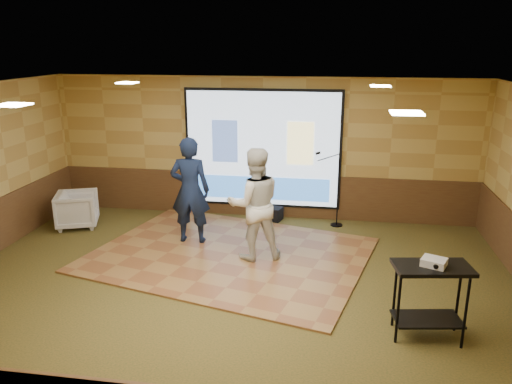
% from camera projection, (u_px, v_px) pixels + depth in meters
% --- Properties ---
extents(ground, '(9.00, 9.00, 0.00)m').
position_uv_depth(ground, '(230.00, 290.00, 7.69)').
color(ground, '#2E3518').
rests_on(ground, ground).
extents(room_shell, '(9.04, 7.04, 3.02)m').
position_uv_depth(room_shell, '(228.00, 157.00, 7.09)').
color(room_shell, tan).
rests_on(room_shell, ground).
extents(wainscot_back, '(9.00, 0.04, 0.95)m').
position_uv_depth(wainscot_back, '(262.00, 195.00, 10.85)').
color(wainscot_back, '#4D2D19').
rests_on(wainscot_back, ground).
extents(projector_screen, '(3.32, 0.06, 2.52)m').
position_uv_depth(projector_screen, '(262.00, 150.00, 10.52)').
color(projector_screen, black).
rests_on(projector_screen, room_shell).
extents(downlight_nw, '(0.32, 0.32, 0.02)m').
position_uv_depth(downlight_nw, '(127.00, 83.00, 8.87)').
color(downlight_nw, '#FFEBBF').
rests_on(downlight_nw, room_shell).
extents(downlight_ne, '(0.32, 0.32, 0.02)m').
position_uv_depth(downlight_ne, '(380.00, 86.00, 8.21)').
color(downlight_ne, '#FFEBBF').
rests_on(downlight_ne, room_shell).
extents(downlight_sw, '(0.32, 0.32, 0.02)m').
position_uv_depth(downlight_sw, '(13.00, 105.00, 5.75)').
color(downlight_sw, '#FFEBBF').
rests_on(downlight_sw, room_shell).
extents(downlight_se, '(0.32, 0.32, 0.02)m').
position_uv_depth(downlight_se, '(407.00, 113.00, 5.09)').
color(downlight_se, '#FFEBBF').
rests_on(downlight_se, room_shell).
extents(dance_floor, '(5.40, 4.60, 0.03)m').
position_uv_depth(dance_floor, '(229.00, 254.00, 8.93)').
color(dance_floor, olive).
rests_on(dance_floor, ground).
extents(player_left, '(0.76, 0.52, 2.00)m').
position_uv_depth(player_left, '(190.00, 190.00, 9.22)').
color(player_left, '#121E3B').
rests_on(player_left, dance_floor).
extents(player_right, '(1.15, 1.02, 1.96)m').
position_uv_depth(player_right, '(254.00, 204.00, 8.51)').
color(player_right, silver).
rests_on(player_right, dance_floor).
extents(av_table, '(0.95, 0.50, 1.00)m').
position_uv_depth(av_table, '(431.00, 287.00, 6.28)').
color(av_table, black).
rests_on(av_table, ground).
extents(projector, '(0.36, 0.33, 0.10)m').
position_uv_depth(projector, '(434.00, 262.00, 6.18)').
color(projector, silver).
rests_on(projector, av_table).
extents(mic_stand, '(0.61, 0.25, 1.56)m').
position_uv_depth(mic_stand, '(335.00, 203.00, 10.26)').
color(mic_stand, black).
rests_on(mic_stand, ground).
extents(banquet_chair, '(1.03, 1.01, 0.73)m').
position_uv_depth(banquet_chair, '(77.00, 209.00, 10.24)').
color(banquet_chair, gray).
rests_on(banquet_chair, ground).
extents(duffel_bag, '(0.52, 0.41, 0.28)m').
position_uv_depth(duffel_bag, '(271.00, 213.00, 10.69)').
color(duffel_bag, black).
rests_on(duffel_bag, ground).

